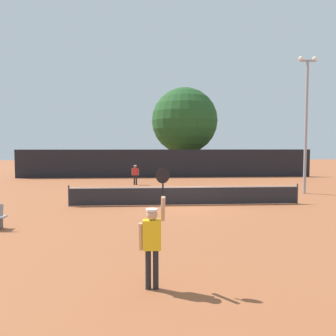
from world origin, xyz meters
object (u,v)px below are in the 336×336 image
at_px(player_receiving, 135,173).
at_px(parked_car_near, 183,166).
at_px(light_pole, 306,117).
at_px(parked_car_mid, 221,166).
at_px(player_serving, 152,236).
at_px(large_tree, 185,121).
at_px(parked_car_far, 242,165).
at_px(tennis_ball, 140,199).

relative_size(player_receiving, parked_car_near, 0.37).
height_order(light_pole, parked_car_mid, light_pole).
distance_m(player_serving, large_tree, 32.12).
xyz_separation_m(large_tree, parked_car_far, (7.12, 0.97, -5.24)).
height_order(player_serving, tennis_ball, player_serving).
xyz_separation_m(tennis_ball, parked_car_mid, (9.11, 19.43, 0.74)).
bearing_deg(parked_car_near, tennis_ball, -106.26).
distance_m(player_receiving, parked_car_far, 18.02).
height_order(tennis_ball, light_pole, light_pole).
distance_m(large_tree, parked_car_far, 8.89).
xyz_separation_m(large_tree, parked_car_near, (-0.26, -0.53, -5.24)).
bearing_deg(parked_car_near, player_receiving, -116.41).
bearing_deg(parked_car_far, light_pole, -89.73).
distance_m(player_serving, tennis_ball, 11.94).
bearing_deg(parked_car_far, parked_car_mid, -154.53).
bearing_deg(tennis_ball, large_tree, 76.04).
height_order(parked_car_near, parked_car_far, same).
height_order(tennis_ball, large_tree, large_tree).
distance_m(player_serving, light_pole, 17.49).
height_order(tennis_ball, parked_car_mid, parked_car_mid).
bearing_deg(large_tree, parked_car_near, -116.50).
height_order(player_receiving, parked_car_mid, parked_car_mid).
xyz_separation_m(player_serving, parked_car_far, (11.49, 32.41, -0.37)).
bearing_deg(player_serving, parked_car_near, 82.42).
distance_m(tennis_ball, light_pole, 11.82).
xyz_separation_m(parked_car_near, parked_car_mid, (4.51, 0.40, 0.00)).
bearing_deg(parked_car_far, tennis_ball, -115.75).
distance_m(parked_car_near, parked_car_mid, 4.53).
relative_size(player_serving, large_tree, 0.26).
xyz_separation_m(player_serving, parked_car_near, (4.11, 30.91, -0.37)).
xyz_separation_m(player_serving, parked_car_mid, (8.62, 31.31, -0.37)).
relative_size(large_tree, parked_car_near, 2.29).
height_order(player_serving, light_pole, light_pole).
bearing_deg(player_receiving, parked_car_near, -113.73).
relative_size(tennis_ball, parked_car_far, 0.02).
relative_size(tennis_ball, parked_car_mid, 0.02).
bearing_deg(tennis_ball, parked_car_near, 76.41).
relative_size(tennis_ball, light_pole, 0.01).
bearing_deg(parked_car_far, player_receiving, -129.18).
distance_m(light_pole, parked_car_near, 18.64).
bearing_deg(player_serving, parked_car_mid, 74.60).
bearing_deg(parked_car_near, player_serving, -100.25).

